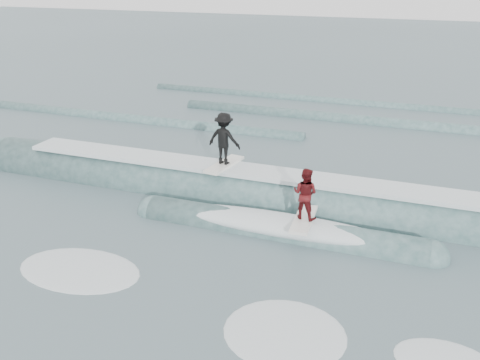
% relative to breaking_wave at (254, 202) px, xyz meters
% --- Properties ---
extents(ground, '(160.00, 160.00, 0.00)m').
position_rel_breaking_wave_xyz_m(ground, '(-0.29, -6.06, -0.04)').
color(ground, '#3B5156').
rests_on(ground, ground).
extents(breaking_wave, '(23.86, 3.85, 2.13)m').
position_rel_breaking_wave_xyz_m(breaking_wave, '(0.00, 0.00, 0.00)').
color(breaking_wave, '#325455').
rests_on(breaking_wave, ground).
extents(surfer_black, '(1.25, 2.06, 1.96)m').
position_rel_breaking_wave_xyz_m(surfer_black, '(-1.27, 0.36, 2.06)').
color(surfer_black, white).
rests_on(surfer_black, ground).
extents(surfer_red, '(0.88, 2.03, 1.71)m').
position_rel_breaking_wave_xyz_m(surfer_red, '(2.25, -1.84, 1.32)').
color(surfer_red, white).
rests_on(surfer_red, ground).
extents(whitewater, '(15.64, 7.26, 0.10)m').
position_rel_breaking_wave_xyz_m(whitewater, '(0.50, -7.92, -0.04)').
color(whitewater, white).
rests_on(whitewater, ground).
extents(far_swells, '(35.99, 8.65, 0.80)m').
position_rel_breaking_wave_xyz_m(far_swells, '(-2.84, 11.60, -0.04)').
color(far_swells, '#325455').
rests_on(far_swells, ground).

